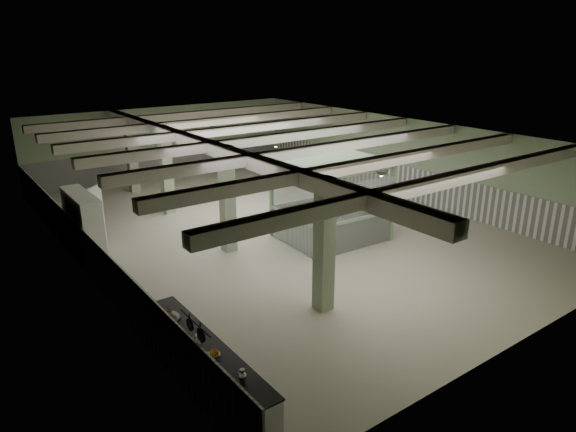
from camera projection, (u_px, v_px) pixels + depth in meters
floor at (273, 227)px, 19.70m from camera, size 20.00×20.00×0.00m
ceiling at (272, 134)px, 18.54m from camera, size 14.00×20.00×0.02m
wall_back at (165, 142)px, 26.78m from camera, size 14.00×0.02×3.60m
wall_front at (525, 275)px, 11.46m from camera, size 14.00×0.02×3.60m
wall_left at (78, 217)px, 15.23m from camera, size 0.02×20.00×3.60m
wall_right at (401, 158)px, 23.01m from camera, size 0.02×20.00×3.60m
wainscot_left at (84, 250)px, 15.58m from camera, size 0.05×19.90×1.50m
wainscot_right at (399, 181)px, 23.34m from camera, size 0.05×19.90×1.50m
wainscot_back at (166, 161)px, 27.10m from camera, size 13.90×0.05×1.50m
girder at (211, 148)px, 17.22m from camera, size 0.45×19.90×0.40m
beam_a at (441, 182)px, 12.85m from camera, size 13.90×0.35×0.32m
beam_b at (370, 164)px, 14.77m from camera, size 13.90×0.35×0.32m
beam_c at (316, 150)px, 16.68m from camera, size 13.90×0.35×0.32m
beam_d at (272, 138)px, 18.60m from camera, size 13.90×0.35×0.32m
beam_e at (237, 129)px, 20.51m from camera, size 13.90×0.35×0.32m
beam_f at (208, 122)px, 22.43m from camera, size 13.90×0.35×0.32m
beam_g at (183, 116)px, 24.34m from camera, size 13.90×0.35×0.32m
column_a at (324, 246)px, 13.13m from camera, size 0.42×0.42×3.60m
column_b at (227, 199)px, 16.96m from camera, size 0.42×0.42×3.60m
column_c at (166, 170)px, 20.79m from camera, size 0.42×0.42×3.60m
column_d at (131, 154)px, 23.86m from camera, size 0.42×0.42×3.60m
hook_rail at (195, 323)px, 9.43m from camera, size 0.02×1.20×0.02m
pendant_front at (382, 174)px, 15.16m from camera, size 0.44×0.44×0.22m
pendant_mid at (276, 145)px, 19.38m from camera, size 0.44×0.44×0.22m
pendant_back at (213, 128)px, 23.21m from camera, size 0.44×0.44×0.22m
prep_counter at (203, 364)px, 10.55m from camera, size 0.82×4.67×0.91m
pitcher_near at (242, 375)px, 9.30m from camera, size 0.19×0.21×0.24m
pitcher_far at (198, 341)px, 10.31m from camera, size 0.20×0.23×0.29m
veg_colander at (169, 315)px, 11.35m from camera, size 0.58×0.58×0.23m
orange_bowl at (214, 357)px, 9.97m from camera, size 0.36×0.36×0.10m
skillet_near at (201, 335)px, 9.44m from camera, size 0.04×0.29×0.29m
skillet_far at (190, 325)px, 9.79m from camera, size 0.03×0.25×0.25m
walkin_cooler at (85, 226)px, 16.41m from camera, size 1.14×2.50×2.30m
guard_booth at (332, 187)px, 18.02m from camera, size 3.66×3.14×2.87m
filing_cabinet at (367, 213)px, 19.40m from camera, size 0.51×0.63×1.21m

